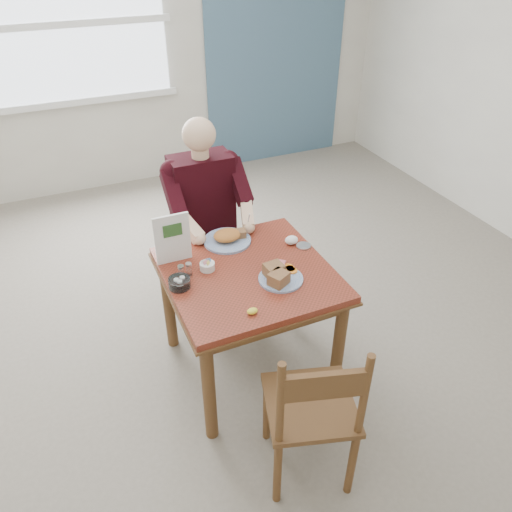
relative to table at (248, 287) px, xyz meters
name	(u,v)px	position (x,y,z in m)	size (l,w,h in m)	color
floor	(249,365)	(0.00, 0.00, -0.64)	(6.00, 6.00, 0.00)	slate
wall_back	(123,43)	(0.00, 3.00, 0.76)	(5.50, 5.50, 0.00)	silver
accent_panel	(277,30)	(1.60, 2.98, 0.76)	(1.60, 0.02, 2.80)	#43647D
lemon_wedge	(252,311)	(-0.12, -0.34, 0.13)	(0.06, 0.04, 0.03)	yellow
napkin	(291,240)	(0.35, 0.15, 0.14)	(0.08, 0.07, 0.05)	white
metal_dish	(304,246)	(0.40, 0.09, 0.12)	(0.09, 0.09, 0.01)	silver
window	(75,24)	(-0.40, 2.97, 0.96)	(1.72, 0.04, 1.42)	white
table	(248,287)	(0.00, 0.00, 0.00)	(0.92, 0.92, 0.75)	maroon
chair_far	(205,241)	(0.00, 0.80, -0.16)	(0.42, 0.42, 0.95)	brown
chair_near	(312,410)	(-0.01, -0.80, -0.16)	(0.52, 0.52, 0.95)	brown
diner	(206,206)	(0.00, 0.71, 0.17)	(0.53, 0.56, 1.39)	tan
near_plate	(279,276)	(0.12, -0.14, 0.14)	(0.31, 0.31, 0.08)	white
far_plate	(228,237)	(0.01, 0.33, 0.14)	(0.34, 0.34, 0.08)	white
caddy	(207,266)	(-0.20, 0.10, 0.13)	(0.10, 0.10, 0.06)	white
shakers	(185,270)	(-0.33, 0.10, 0.15)	(0.08, 0.04, 0.08)	white
creamer	(180,283)	(-0.39, 0.01, 0.14)	(0.14, 0.14, 0.05)	white
menu	(172,238)	(-0.35, 0.26, 0.26)	(0.20, 0.02, 0.30)	white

